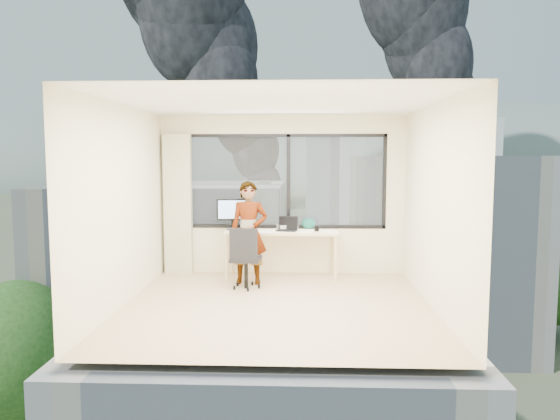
{
  "coord_description": "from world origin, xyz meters",
  "views": [
    {
      "loc": [
        0.31,
        -6.69,
        1.93
      ],
      "look_at": [
        0.0,
        1.0,
        1.15
      ],
      "focal_mm": 33.82,
      "sensor_mm": 36.0,
      "label": 1
    }
  ],
  "objects_px": {
    "game_console": "(287,227)",
    "handbag": "(309,223)",
    "desk": "(282,254)",
    "chair": "(246,257)",
    "monitor": "(233,214)",
    "laptop": "(287,224)",
    "person": "(249,233)"
  },
  "relations": [
    {
      "from": "desk",
      "to": "handbag",
      "type": "bearing_deg",
      "value": 27.95
    },
    {
      "from": "game_console",
      "to": "monitor",
      "type": "bearing_deg",
      "value": 170.46
    },
    {
      "from": "monitor",
      "to": "game_console",
      "type": "xyz_separation_m",
      "value": [
        0.88,
        0.14,
        -0.22
      ]
    },
    {
      "from": "desk",
      "to": "monitor",
      "type": "bearing_deg",
      "value": 173.63
    },
    {
      "from": "desk",
      "to": "monitor",
      "type": "distance_m",
      "value": 1.02
    },
    {
      "from": "chair",
      "to": "handbag",
      "type": "xyz_separation_m",
      "value": [
        0.94,
        1.0,
        0.37
      ]
    },
    {
      "from": "desk",
      "to": "laptop",
      "type": "bearing_deg",
      "value": -3.44
    },
    {
      "from": "desk",
      "to": "person",
      "type": "distance_m",
      "value": 0.77
    },
    {
      "from": "desk",
      "to": "chair",
      "type": "xyz_separation_m",
      "value": [
        -0.49,
        -0.77,
        0.09
      ]
    },
    {
      "from": "game_console",
      "to": "handbag",
      "type": "relative_size",
      "value": 1.29
    },
    {
      "from": "desk",
      "to": "monitor",
      "type": "xyz_separation_m",
      "value": [
        -0.8,
        0.09,
        0.63
      ]
    },
    {
      "from": "desk",
      "to": "game_console",
      "type": "xyz_separation_m",
      "value": [
        0.08,
        0.23,
        0.41
      ]
    },
    {
      "from": "person",
      "to": "handbag",
      "type": "height_order",
      "value": "person"
    },
    {
      "from": "chair",
      "to": "monitor",
      "type": "xyz_separation_m",
      "value": [
        -0.31,
        0.86,
        0.54
      ]
    },
    {
      "from": "laptop",
      "to": "person",
      "type": "bearing_deg",
      "value": -130.65
    },
    {
      "from": "desk",
      "to": "person",
      "type": "xyz_separation_m",
      "value": [
        -0.48,
        -0.44,
        0.41
      ]
    },
    {
      "from": "monitor",
      "to": "desk",
      "type": "bearing_deg",
      "value": -12.37
    },
    {
      "from": "desk",
      "to": "handbag",
      "type": "relative_size",
      "value": 7.79
    },
    {
      "from": "game_console",
      "to": "laptop",
      "type": "bearing_deg",
      "value": -109.31
    },
    {
      "from": "chair",
      "to": "laptop",
      "type": "height_order",
      "value": "laptop"
    },
    {
      "from": "game_console",
      "to": "person",
      "type": "bearing_deg",
      "value": -148.6
    },
    {
      "from": "monitor",
      "to": "laptop",
      "type": "distance_m",
      "value": 0.9
    },
    {
      "from": "monitor",
      "to": "game_console",
      "type": "bearing_deg",
      "value": 2.85
    },
    {
      "from": "game_console",
      "to": "handbag",
      "type": "distance_m",
      "value": 0.36
    },
    {
      "from": "chair",
      "to": "laptop",
      "type": "bearing_deg",
      "value": 57.86
    },
    {
      "from": "desk",
      "to": "person",
      "type": "relative_size",
      "value": 1.15
    },
    {
      "from": "desk",
      "to": "handbag",
      "type": "xyz_separation_m",
      "value": [
        0.44,
        0.23,
        0.46
      ]
    },
    {
      "from": "person",
      "to": "handbag",
      "type": "xyz_separation_m",
      "value": [
        0.92,
        0.68,
        0.06
      ]
    },
    {
      "from": "person",
      "to": "monitor",
      "type": "bearing_deg",
      "value": 122.45
    },
    {
      "from": "desk",
      "to": "laptop",
      "type": "xyz_separation_m",
      "value": [
        0.08,
        -0.0,
        0.48
      ]
    },
    {
      "from": "game_console",
      "to": "desk",
      "type": "bearing_deg",
      "value": -128.79
    },
    {
      "from": "monitor",
      "to": "handbag",
      "type": "xyz_separation_m",
      "value": [
        1.24,
        0.14,
        -0.17
      ]
    }
  ]
}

